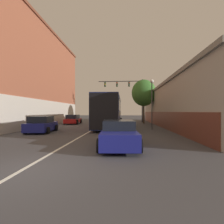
% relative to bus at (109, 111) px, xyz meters
% --- Properties ---
extents(ground_plane, '(160.00, 160.00, 0.00)m').
position_rel_bus_xyz_m(ground_plane, '(-1.41, -14.55, -1.93)').
color(ground_plane, '#424247').
extents(lane_center_line, '(0.14, 41.29, 0.01)m').
position_rel_bus_xyz_m(lane_center_line, '(-1.41, 0.09, -1.93)').
color(lane_center_line, silver).
rests_on(lane_center_line, ground_plane).
extents(building_left_brick, '(6.94, 21.82, 12.70)m').
position_rel_bus_xyz_m(building_left_brick, '(-11.22, 3.13, 4.52)').
color(building_left_brick, '#995138').
rests_on(building_left_brick, ground_plane).
extents(building_right_storefront, '(8.87, 29.51, 5.09)m').
position_rel_bus_xyz_m(building_right_storefront, '(10.32, 2.96, 0.73)').
color(building_right_storefront, '#B7B2A3').
rests_on(building_right_storefront, ground_plane).
extents(bus, '(2.87, 10.55, 3.45)m').
position_rel_bus_xyz_m(bus, '(0.00, 0.00, 0.00)').
color(bus, navy).
rests_on(bus, ground_plane).
extents(hatchback_foreground, '(2.15, 4.39, 1.36)m').
position_rel_bus_xyz_m(hatchback_foreground, '(1.46, -10.53, -1.28)').
color(hatchback_foreground, navy).
rests_on(hatchback_foreground, ground_plane).
extents(parked_car_left_near, '(2.17, 4.41, 1.36)m').
position_rel_bus_xyz_m(parked_car_left_near, '(-5.85, 5.76, -1.28)').
color(parked_car_left_near, red).
rests_on(parked_car_left_near, ground_plane).
extents(parked_car_left_mid, '(2.35, 4.05, 1.42)m').
position_rel_bus_xyz_m(parked_car_left_mid, '(-5.51, -4.70, -1.27)').
color(parked_car_left_mid, navy).
rests_on(parked_car_left_mid, ground_plane).
extents(traffic_signal_gantry, '(7.66, 0.36, 7.37)m').
position_rel_bus_xyz_m(traffic_signal_gantry, '(2.40, 10.73, 3.50)').
color(traffic_signal_gantry, black).
rests_on(traffic_signal_gantry, ground_plane).
extents(street_lamp, '(0.38, 0.38, 5.07)m').
position_rel_bus_xyz_m(street_lamp, '(4.51, -1.68, 1.36)').
color(street_lamp, '#47474C').
rests_on(street_lamp, ground_plane).
extents(street_tree_near, '(3.68, 3.31, 6.70)m').
position_rel_bus_xyz_m(street_tree_near, '(4.68, 7.35, 2.73)').
color(street_tree_near, '#3D2D1E').
rests_on(street_tree_near, ground_plane).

